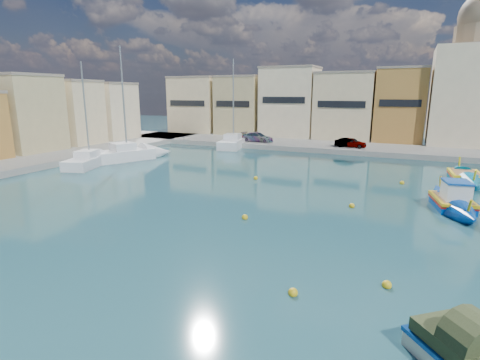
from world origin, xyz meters
The scene contains 13 objects.
ground centered at (0.00, 0.00, 0.00)m, with size 160.00×160.00×0.00m, color #163B42.
north_quay centered at (0.00, 32.00, 0.30)m, with size 80.00×8.00×0.60m, color gray.
west_quay centered at (-32.00, 8.00, 0.30)m, with size 8.00×56.00×0.60m, color gray.
north_townhouses centered at (6.68, 39.36, 5.00)m, with size 83.20×7.87×10.19m.
church_block centered at (10.00, 40.00, 8.41)m, with size 10.00×10.00×19.10m.
parked_cars centered at (-9.47, 30.50, 1.20)m, with size 16.32×1.96×1.27m.
luzzu_blue_cabin centered at (5.93, 9.81, 0.35)m, with size 3.51×8.36×2.88m.
luzzu_green centered at (7.54, 18.59, 0.29)m, with size 2.77×8.64×2.68m.
tender_near centered at (5.10, -6.25, 0.48)m, with size 3.35×3.53×1.56m.
yacht_north centered at (-18.50, 29.97, 0.48)m, with size 4.32×9.45×12.18m.
yacht_midnorth centered at (-23.83, 16.31, 0.50)m, with size 6.09×9.25×12.67m.
yacht_mid centered at (-26.07, 12.24, 0.42)m, with size 4.87×8.81×10.76m.
mooring_buoys centered at (0.73, 4.77, 0.08)m, with size 21.61×20.19×0.36m.
Camera 1 is at (3.16, -16.19, 7.14)m, focal length 28.00 mm.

